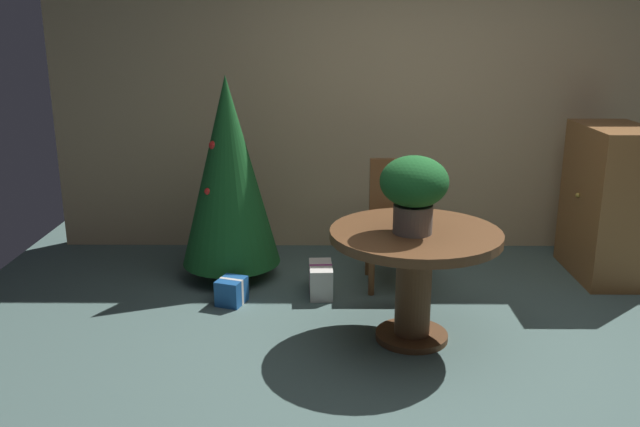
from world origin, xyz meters
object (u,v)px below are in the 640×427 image
(holiday_tree, at_px, (229,172))
(gift_box_cream, at_px, (321,280))
(wooden_cabinet, at_px, (609,203))
(gift_box_blue, at_px, (232,291))
(flower_vase, at_px, (414,187))
(wooden_chair_far, at_px, (398,215))
(round_dining_table, at_px, (415,259))

(holiday_tree, distance_m, gift_box_cream, 1.05)
(holiday_tree, distance_m, wooden_cabinet, 2.88)
(holiday_tree, bearing_deg, gift_box_blue, -82.78)
(flower_vase, bearing_deg, gift_box_blue, 153.52)
(wooden_chair_far, relative_size, holiday_tree, 0.60)
(gift_box_cream, xyz_separation_m, gift_box_blue, (-0.62, -0.17, -0.02))
(wooden_chair_far, bearing_deg, flower_vase, -91.55)
(round_dining_table, relative_size, gift_box_blue, 4.23)
(flower_vase, distance_m, gift_box_cream, 1.26)
(round_dining_table, bearing_deg, holiday_tree, 140.20)
(wooden_chair_far, xyz_separation_m, gift_box_cream, (-0.57, -0.28, -0.40))
(round_dining_table, distance_m, gift_box_cream, 0.99)
(flower_vase, xyz_separation_m, wooden_cabinet, (1.64, 1.16, -0.40))
(round_dining_table, xyz_separation_m, flower_vase, (-0.03, -0.04, 0.45))
(round_dining_table, height_order, flower_vase, flower_vase)
(wooden_cabinet, bearing_deg, gift_box_cream, -169.25)
(flower_vase, relative_size, gift_box_blue, 1.89)
(round_dining_table, bearing_deg, gift_box_cream, 128.97)
(gift_box_cream, bearing_deg, wooden_chair_far, 25.92)
(gift_box_cream, height_order, wooden_cabinet, wooden_cabinet)
(gift_box_blue, distance_m, wooden_cabinet, 2.90)
(flower_vase, xyz_separation_m, holiday_tree, (-1.22, 1.09, -0.15))
(round_dining_table, relative_size, wooden_cabinet, 0.88)
(holiday_tree, relative_size, gift_box_cream, 4.75)
(gift_box_cream, distance_m, wooden_cabinet, 2.27)
(flower_vase, relative_size, gift_box_cream, 1.41)
(gift_box_blue, bearing_deg, wooden_cabinet, 11.75)
(wooden_chair_far, xyz_separation_m, gift_box_blue, (-1.19, -0.44, -0.43))
(flower_vase, bearing_deg, gift_box_cream, 125.89)
(wooden_chair_far, bearing_deg, holiday_tree, 177.00)
(wooden_chair_far, bearing_deg, gift_box_cream, -154.08)
(round_dining_table, bearing_deg, wooden_cabinet, 34.65)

